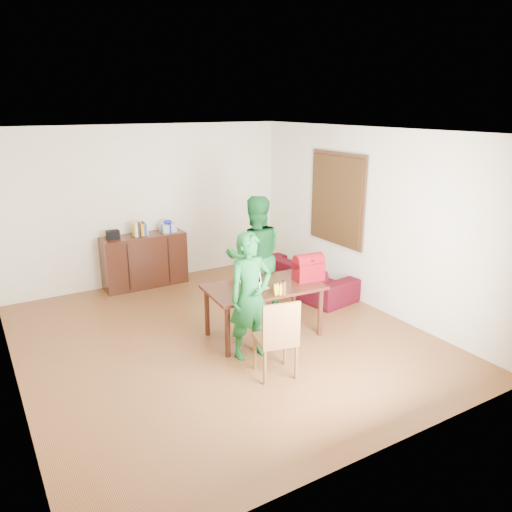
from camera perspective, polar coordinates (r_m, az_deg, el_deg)
room at (r=6.44m, az=-4.50°, el=1.61°), size 5.20×5.70×2.90m
table at (r=6.63m, az=0.89°, el=-4.10°), size 1.58×0.96×0.71m
chair at (r=5.82m, az=2.26°, el=-11.00°), size 0.51×0.50×0.96m
person_near at (r=6.05m, az=-0.67°, el=-4.59°), size 0.57×0.38×1.57m
person_far at (r=7.25m, az=-0.10°, el=-0.04°), size 1.03×0.91×1.78m
laptop at (r=6.48m, az=-0.09°, el=-3.37°), size 0.32×0.23×0.22m
bananas at (r=6.26m, az=2.54°, el=-4.28°), size 0.18×0.13×0.06m
bottle at (r=6.26m, az=3.17°, el=-3.60°), size 0.09×0.09×0.20m
red_bag at (r=6.80m, az=6.01°, el=-1.57°), size 0.42×0.27×0.29m
sofa at (r=8.36m, az=5.19°, el=-2.15°), size 1.03×2.02×0.56m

